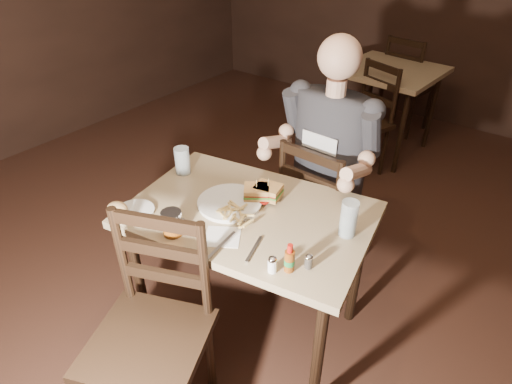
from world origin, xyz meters
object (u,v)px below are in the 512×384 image
Objects in this scene: main_table at (250,227)px; bg_chair_near at (358,123)px; dinner_plate at (230,203)px; side_plate at (135,212)px; bg_table at (390,78)px; glass_right at (349,219)px; bg_chair_far at (408,84)px; glass_left at (182,161)px; chair_far at (324,209)px; chair_near at (148,343)px; diner at (328,134)px; syrup_dispenser at (172,223)px; hot_sauce at (290,258)px.

main_table is 1.88m from bg_chair_near.
side_plate is at bearing -133.70° from dinner_plate.
glass_right is (0.74, -2.27, 0.17)m from bg_table.
side_plate is (-0.09, -3.27, 0.30)m from bg_chair_far.
glass_left reaches higher than side_plate.
main_table is at bearing 7.95° from dinner_plate.
bg_chair_far reaches higher than side_plate.
side_plate is (-0.09, -2.72, 0.10)m from bg_table.
glass_right is (0.36, -0.49, 0.39)m from chair_far.
dinner_plate is at bearing 46.30° from side_plate.
chair_near is (0.29, -3.03, -0.19)m from bg_table.
diner is at bearing 73.02° from dinner_plate.
glass_right is (0.43, 0.12, 0.17)m from main_table.
glass_left is at bearing -94.32° from bg_table.
bg_chair_near is at bearing 83.92° from syrup_dispenser.
chair_near is 0.57m from side_plate.
main_table is 7.30× the size of glass_right.
bg_table is at bearing 73.07° from chair_near.
dinner_plate is 1.68× the size of side_plate.
chair_far is at bearing 125.98° from glass_right.
dinner_plate is at bearing 102.85° from bg_chair_far.
bg_chair_near is 5.27× the size of side_plate.
main_table is 8.38× the size of glass_left.
chair_far is 0.95× the size of diner.
chair_far reaches higher than hot_sauce.
bg_table is at bearing 98.90° from bg_chair_far.
dinner_plate is 1.77× the size of glass_right.
chair_near is 1.03× the size of bg_chair_far.
bg_chair_far is 3.23× the size of dinner_plate.
chair_near is at bearing -38.92° from side_plate.
diner is 0.63m from dinner_plate.
syrup_dispenser is at bearing 101.53° from bg_chair_far.
main_table is 0.63m from diner.
glass_right is at bearing 77.33° from hot_sauce.
hot_sauce is at bearing -67.53° from diner.
chair_far is 1.02× the size of bg_chair_near.
syrup_dispenser is at bearing 1.30° from side_plate.
bg_chair_near is (-0.00, -0.55, -0.22)m from bg_table.
hot_sauce is (0.66, -3.15, 0.36)m from bg_chair_far.
bg_chair_near is 3.13× the size of dinner_plate.
diner is 0.76m from glass_left.
bg_chair_far is at bearing 96.00° from main_table.
bg_table is 4.92× the size of side_plate.
chair_far reaches higher than main_table.
dinner_plate reaches higher than bg_table.
bg_chair_far reaches higher than glass_right.
chair_far is at bearing 44.56° from glass_left.
bg_chair_far reaches higher than chair_far.
chair_near is at bearing -130.94° from hot_sauce.
hot_sauce is at bearing -22.89° from dinner_plate.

